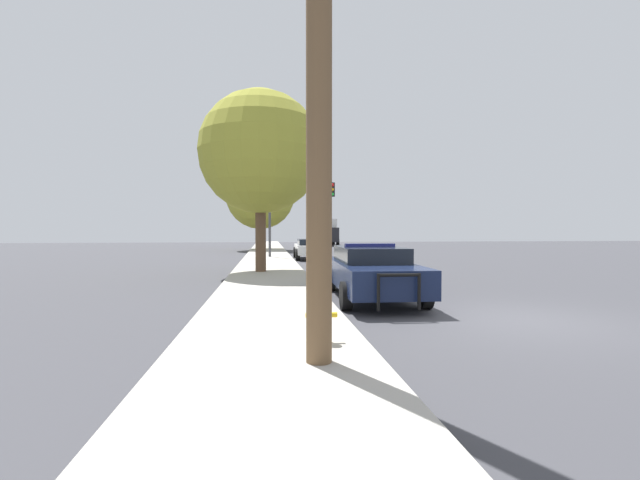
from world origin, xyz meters
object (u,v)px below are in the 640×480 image
(tree_sidewalk_far, at_px, (260,195))
(utility_pole, at_px, (319,37))
(box_truck, at_px, (326,231))
(traffic_light, at_px, (297,202))
(fire_hydrant, at_px, (321,313))
(car_background_midblock, at_px, (310,248))
(police_car, at_px, (371,271))
(tree_sidewalk_near, at_px, (260,153))

(tree_sidewalk_far, bearing_deg, utility_pole, -87.78)
(box_truck, bearing_deg, traffic_light, 80.32)
(fire_hydrant, relative_size, box_truck, 0.11)
(utility_pole, distance_m, car_background_midblock, 21.61)
(traffic_light, bearing_deg, box_truck, 77.63)
(box_truck, bearing_deg, fire_hydrant, 84.77)
(police_car, relative_size, traffic_light, 1.07)
(traffic_light, bearing_deg, police_car, -86.84)
(traffic_light, relative_size, tree_sidewalk_far, 0.63)
(tree_sidewalk_far, bearing_deg, traffic_light, -77.21)
(box_truck, bearing_deg, tree_sidewalk_far, 60.32)
(police_car, distance_m, box_truck, 39.13)
(police_car, xyz_separation_m, car_background_midblock, (-0.09, 15.48, -0.05))
(utility_pole, bearing_deg, car_background_midblock, 84.54)
(car_background_midblock, distance_m, box_truck, 23.82)
(box_truck, bearing_deg, utility_pole, 84.74)
(utility_pole, distance_m, box_truck, 45.15)
(car_background_midblock, xyz_separation_m, tree_sidewalk_far, (-3.30, 11.59, 4.23))
(fire_hydrant, bearing_deg, police_car, 67.48)
(police_car, bearing_deg, traffic_light, -85.06)
(traffic_light, xyz_separation_m, box_truck, (5.01, 22.83, -1.99))
(fire_hydrant, bearing_deg, box_truck, 82.08)
(tree_sidewalk_far, distance_m, tree_sidewalk_near, 20.55)
(utility_pole, relative_size, tree_sidewalk_far, 1.05)
(tree_sidewalk_far, bearing_deg, box_truck, 57.63)
(police_car, height_order, utility_pole, utility_pole)
(traffic_light, xyz_separation_m, car_background_midblock, (0.80, -0.60, -2.94))
(box_truck, xyz_separation_m, tree_sidewalk_near, (-7.16, -32.38, 3.36))
(traffic_light, relative_size, tree_sidewalk_near, 0.66)
(tree_sidewalk_far, bearing_deg, police_car, -82.87)
(fire_hydrant, bearing_deg, traffic_light, 87.07)
(police_car, distance_m, tree_sidewalk_far, 27.60)
(utility_pole, bearing_deg, tree_sidewalk_near, 94.35)
(box_truck, xyz_separation_m, tree_sidewalk_far, (-7.50, -11.83, 3.28))
(police_car, height_order, tree_sidewalk_near, tree_sidewalk_near)
(fire_hydrant, bearing_deg, car_background_midblock, 84.72)
(police_car, bearing_deg, fire_hydrant, 69.25)
(utility_pole, xyz_separation_m, box_truck, (6.23, 44.64, -2.67))
(tree_sidewalk_near, bearing_deg, fire_hydrant, -84.44)
(fire_hydrant, relative_size, car_background_midblock, 0.18)
(police_car, bearing_deg, tree_sidewalk_near, -63.21)
(police_car, bearing_deg, car_background_midblock, -87.90)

